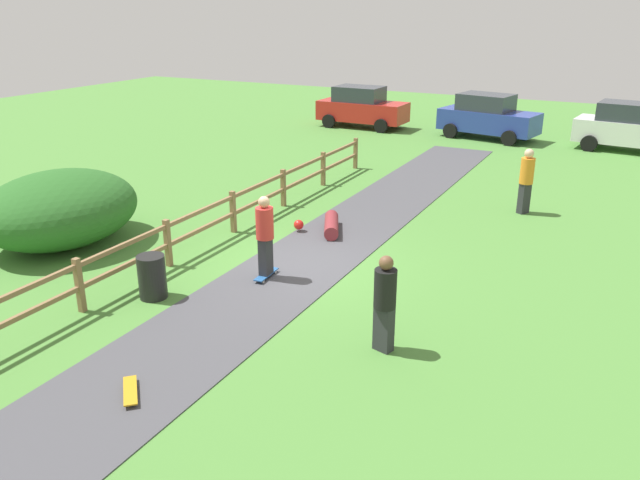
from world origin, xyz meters
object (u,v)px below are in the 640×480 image
at_px(skater_fallen, 329,225).
at_px(parked_car_white, 631,127).
at_px(skateboard_loose, 130,391).
at_px(bush_large, 60,209).
at_px(skater_riding, 265,233).
at_px(bystander_black, 385,299).
at_px(bystander_orange, 526,178).
at_px(parked_car_red, 362,107).
at_px(parked_car_blue, 488,117).
at_px(trash_bin, 152,277).

height_order(skater_fallen, parked_car_white, parked_car_white).
bearing_deg(skateboard_loose, skater_fallen, 94.39).
bearing_deg(bush_large, skater_fallen, 34.18).
distance_m(skater_riding, bystander_black, 3.79).
bearing_deg(parked_car_white, bystander_orange, -102.08).
xyz_separation_m(parked_car_red, parked_car_blue, (6.01, 0.01, 0.00)).
xyz_separation_m(skateboard_loose, parked_car_red, (-5.93, 22.22, 0.87)).
bearing_deg(bystander_black, bystander_orange, 85.69).
distance_m(parked_car_red, parked_car_blue, 6.01).
bearing_deg(bystander_orange, parked_car_blue, 108.79).
bearing_deg(skater_riding, bystander_black, -26.46).
bearing_deg(bush_large, skateboard_loose, -35.10).
bearing_deg(trash_bin, bystander_black, 1.98).
bearing_deg(parked_car_blue, parked_car_white, -0.04).
xyz_separation_m(bush_large, skater_riding, (5.59, 0.44, 0.14)).
height_order(bush_large, parked_car_red, parked_car_red).
relative_size(bush_large, bystander_orange, 2.16).
height_order(bystander_orange, parked_car_red, parked_car_red).
relative_size(bush_large, bystander_black, 2.30).
distance_m(skater_riding, skater_fallen, 3.38).
bearing_deg(bystander_black, bush_large, 172.11).
relative_size(trash_bin, parked_car_blue, 0.20).
bearing_deg(bystander_orange, bystander_black, -94.31).
relative_size(bystander_orange, parked_car_red, 0.44).
height_order(skateboard_loose, bystander_black, bystander_black).
distance_m(trash_bin, parked_car_white, 20.88).
xyz_separation_m(bystander_orange, bystander_black, (-0.67, -8.95, -0.07)).
xyz_separation_m(bystander_orange, parked_car_white, (2.19, 10.25, -0.07)).
height_order(bush_large, skater_fallen, bush_large).
distance_m(bush_large, bystander_black, 9.06).
relative_size(skateboard_loose, parked_car_white, 0.16).
xyz_separation_m(skater_riding, parked_car_white, (6.26, 17.51, -0.08)).
bearing_deg(parked_car_red, bystander_black, -65.31).
xyz_separation_m(skater_fallen, parked_car_red, (-5.31, 14.23, 0.76)).
relative_size(trash_bin, skater_riding, 0.49).
relative_size(skater_fallen, parked_car_red, 0.35).
relative_size(skater_fallen, bystander_black, 0.85).
height_order(skater_riding, parked_car_white, parked_car_white).
xyz_separation_m(skateboard_loose, bystander_black, (2.89, 3.03, 0.87)).
distance_m(skateboard_loose, parked_car_white, 22.98).
distance_m(bystander_orange, parked_car_red, 13.97).
height_order(trash_bin, parked_car_white, parked_car_white).
distance_m(skater_fallen, parked_car_white, 15.62).
bearing_deg(parked_car_white, trash_bin, -111.89).
distance_m(bush_large, parked_car_white, 21.51).
height_order(bystander_orange, parked_car_white, parked_car_white).
bearing_deg(trash_bin, parked_car_white, 68.11).
relative_size(bystander_orange, parked_car_blue, 0.42).
height_order(trash_bin, parked_car_blue, parked_car_blue).
distance_m(bystander_black, parked_car_white, 19.41).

